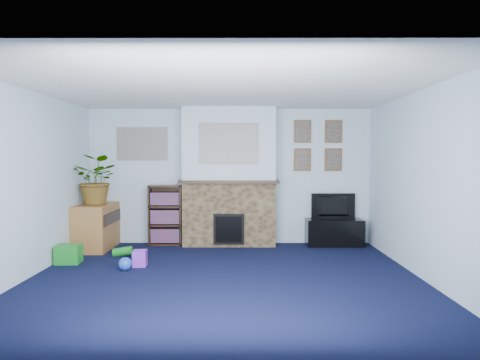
{
  "coord_description": "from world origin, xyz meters",
  "views": [
    {
      "loc": [
        0.21,
        -5.39,
        1.54
      ],
      "look_at": [
        0.19,
        0.82,
        1.21
      ],
      "focal_mm": 32.0,
      "sensor_mm": 36.0,
      "label": 1
    }
  ],
  "objects_px": {
    "bookshelf": "(166,216)",
    "sideboard": "(96,228)",
    "tv_stand": "(334,233)",
    "television": "(334,206)"
  },
  "relations": [
    {
      "from": "tv_stand",
      "to": "television",
      "type": "height_order",
      "value": "television"
    },
    {
      "from": "sideboard",
      "to": "tv_stand",
      "type": "bearing_deg",
      "value": 3.93
    },
    {
      "from": "television",
      "to": "bookshelf",
      "type": "distance_m",
      "value": 2.96
    },
    {
      "from": "bookshelf",
      "to": "sideboard",
      "type": "bearing_deg",
      "value": -162.35
    },
    {
      "from": "bookshelf",
      "to": "sideboard",
      "type": "height_order",
      "value": "bookshelf"
    },
    {
      "from": "television",
      "to": "bookshelf",
      "type": "height_order",
      "value": "bookshelf"
    },
    {
      "from": "tv_stand",
      "to": "sideboard",
      "type": "height_order",
      "value": "sideboard"
    },
    {
      "from": "tv_stand",
      "to": "sideboard",
      "type": "relative_size",
      "value": 1.0
    },
    {
      "from": "bookshelf",
      "to": "television",
      "type": "bearing_deg",
      "value": -1.09
    },
    {
      "from": "bookshelf",
      "to": "sideboard",
      "type": "distance_m",
      "value": 1.19
    }
  ]
}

